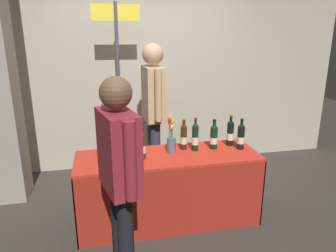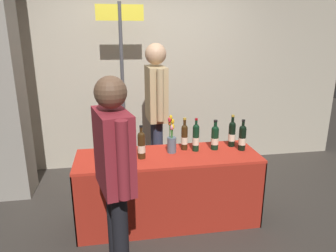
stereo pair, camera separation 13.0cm
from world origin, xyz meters
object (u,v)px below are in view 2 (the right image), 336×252
object	(u,v)px
wine_glass_near_vendor	(109,156)
flower_vase	(172,140)
vendor_presenter	(156,104)
taster_foreground_right	(114,167)
booth_signpost	(122,74)
tasting_table	(168,176)
featured_wine_bottle	(242,137)
display_bottle_0	(232,133)

from	to	relation	value
wine_glass_near_vendor	flower_vase	bearing A→B (deg)	19.38
wine_glass_near_vendor	vendor_presenter	distance (m)	1.10
wine_glass_near_vendor	taster_foreground_right	bearing A→B (deg)	-84.91
wine_glass_near_vendor	booth_signpost	xyz separation A→B (m)	(0.18, 1.24, 0.58)
tasting_table	featured_wine_bottle	bearing A→B (deg)	1.00
flower_vase	display_bottle_0	bearing A→B (deg)	6.53
vendor_presenter	booth_signpost	world-z (taller)	booth_signpost
display_bottle_0	taster_foreground_right	distance (m)	1.53
tasting_table	wine_glass_near_vendor	bearing A→B (deg)	-164.97
wine_glass_near_vendor	taster_foreground_right	world-z (taller)	taster_foreground_right
featured_wine_bottle	display_bottle_0	size ratio (longest dim) A/B	0.95
tasting_table	display_bottle_0	xyz separation A→B (m)	(0.71, 0.14, 0.37)
flower_vase	vendor_presenter	bearing A→B (deg)	95.20
tasting_table	booth_signpost	bearing A→B (deg)	109.92
tasting_table	vendor_presenter	distance (m)	0.95
tasting_table	booth_signpost	xyz separation A→B (m)	(-0.39, 1.09, 0.90)
flower_vase	vendor_presenter	xyz separation A→B (m)	(-0.06, 0.69, 0.23)
display_bottle_0	wine_glass_near_vendor	size ratio (longest dim) A/B	2.77
display_bottle_0	vendor_presenter	distance (m)	0.97
display_bottle_0	tasting_table	bearing A→B (deg)	-168.84
tasting_table	taster_foreground_right	distance (m)	1.04
display_bottle_0	vendor_presenter	bearing A→B (deg)	139.72
flower_vase	booth_signpost	bearing A→B (deg)	113.35
vendor_presenter	booth_signpost	xyz separation A→B (m)	(-0.38, 0.33, 0.32)
tasting_table	taster_foreground_right	size ratio (longest dim) A/B	1.12
display_bottle_0	wine_glass_near_vendor	bearing A→B (deg)	-167.10
booth_signpost	wine_glass_near_vendor	bearing A→B (deg)	-98.11
taster_foreground_right	booth_signpost	size ratio (longest dim) A/B	0.72
featured_wine_bottle	wine_glass_near_vendor	world-z (taller)	featured_wine_bottle
featured_wine_bottle	taster_foreground_right	distance (m)	1.51
booth_signpost	flower_vase	bearing A→B (deg)	-66.65
display_bottle_0	wine_glass_near_vendor	xyz separation A→B (m)	(-1.28, -0.29, -0.05)
flower_vase	tasting_table	bearing A→B (deg)	-126.54
display_bottle_0	booth_signpost	distance (m)	1.55
tasting_table	taster_foreground_right	world-z (taller)	taster_foreground_right
vendor_presenter	taster_foreground_right	xyz separation A→B (m)	(-0.50, -1.52, -0.11)
vendor_presenter	booth_signpost	bearing A→B (deg)	-134.24
wine_glass_near_vendor	vendor_presenter	xyz separation A→B (m)	(0.56, 0.91, 0.26)
flower_vase	booth_signpost	world-z (taller)	booth_signpost
vendor_presenter	flower_vase	bearing A→B (deg)	2.18
featured_wine_bottle	booth_signpost	size ratio (longest dim) A/B	0.14
wine_glass_near_vendor	flower_vase	distance (m)	0.66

